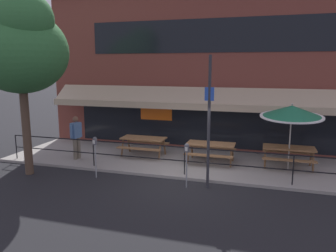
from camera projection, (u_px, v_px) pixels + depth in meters
The scene contains 13 objects.
ground_plane at pixel (182, 180), 10.89m from camera, with size 120.00×120.00×0.00m, color black.
patio_deck at pixel (195, 162), 12.77m from camera, with size 15.00×4.00×0.10m, color gray.
restaurant_building at pixel (207, 70), 14.23m from camera, with size 15.00×1.60×7.14m.
patio_railing at pixel (185, 155), 11.03m from camera, with size 13.84×0.04×0.97m.
picnic_table_left at pixel (144, 141), 13.37m from camera, with size 1.80×1.42×0.76m.
picnic_table_centre at pixel (211, 147), 12.40m from camera, with size 1.80×1.42×0.76m.
picnic_table_right at pixel (289, 151), 11.81m from camera, with size 1.80×1.42×0.76m.
patio_umbrella_right at pixel (292, 112), 11.36m from camera, with size 2.14×2.14×2.38m.
pedestrian_walking at pixel (76, 135), 12.87m from camera, with size 0.32×0.61×1.71m.
parking_meter_near at pixel (95, 145), 10.93m from camera, with size 0.15×0.16×1.42m.
parking_meter_far at pixel (187, 152), 10.01m from camera, with size 0.15×0.16×1.42m.
street_sign_pole at pixel (209, 122), 9.83m from camera, with size 0.28×0.09×4.07m.
street_tree_curbside at pixel (21, 47), 10.67m from camera, with size 3.22×2.90×6.05m.
Camera 1 is at (2.52, -10.08, 3.75)m, focal length 35.00 mm.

